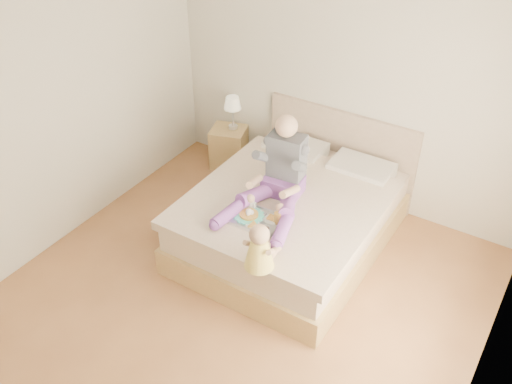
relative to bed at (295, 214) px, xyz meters
The scene contains 7 objects.
room 1.61m from the bed, 85.70° to the right, with size 4.02×4.22×2.71m.
bed is the anchor object (origin of this frame).
nightstand 1.56m from the bed, 149.21° to the left, with size 0.48×0.46×0.48m.
lamp 1.62m from the bed, 146.95° to the left, with size 0.19×0.19×0.40m.
adult 0.59m from the bed, 107.09° to the right, with size 0.70×1.02×0.83m.
tray 0.68m from the bed, 95.51° to the right, with size 0.45×0.36×0.12m.
baby 1.20m from the bed, 76.26° to the right, with size 0.27×0.36×0.41m.
Camera 1 is at (2.04, -2.87, 3.77)m, focal length 40.00 mm.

